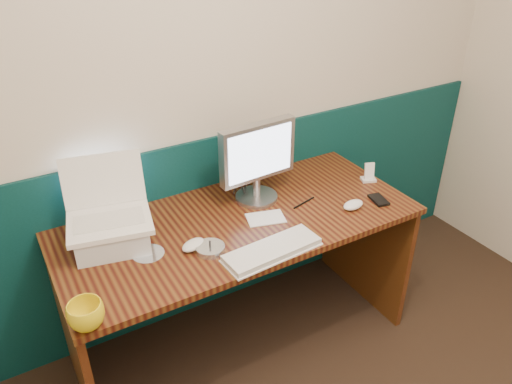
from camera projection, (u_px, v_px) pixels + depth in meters
back_wall at (206, 86)px, 2.26m from camera, size 3.50×0.04×2.50m
wainscot at (214, 225)px, 2.63m from camera, size 3.48×0.02×1.00m
desk at (240, 285)px, 2.40m from camera, size 1.60×0.70×0.75m
laptop_riser at (112, 235)px, 2.03m from camera, size 0.33×0.30×0.10m
laptop at (105, 196)px, 1.94m from camera, size 0.37×0.32×0.27m
monitor at (256, 163)px, 2.28m from camera, size 0.38×0.13×0.38m
keyboard at (272, 251)px, 2.00m from camera, size 0.41×0.16×0.02m
mouse_right at (353, 205)px, 2.29m from camera, size 0.12×0.08×0.04m
mouse_left at (193, 245)px, 2.02m from camera, size 0.12×0.10×0.04m
mug at (86, 315)px, 1.64m from camera, size 0.13×0.13×0.10m
camcorder at (241, 173)px, 2.36m from camera, size 0.12×0.16×0.22m
cd_spindle at (210, 249)px, 2.01m from camera, size 0.12×0.12×0.02m
cd_loose_a at (148, 253)px, 2.00m from camera, size 0.13×0.13×0.00m
pen at (304, 203)px, 2.34m from camera, size 0.14×0.04×0.01m
papers at (266, 218)px, 2.22m from camera, size 0.19×0.15×0.00m
dock at (368, 179)px, 2.53m from camera, size 0.09×0.08×0.01m
music_player at (369, 171)px, 2.50m from camera, size 0.05×0.04×0.08m
pda at (379, 200)px, 2.35m from camera, size 0.08×0.12×0.01m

